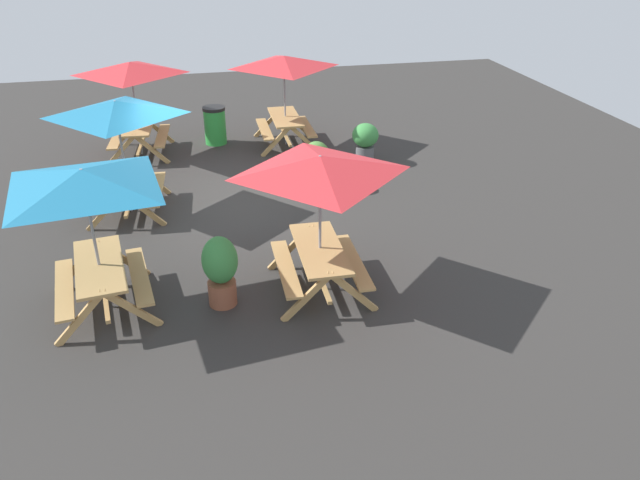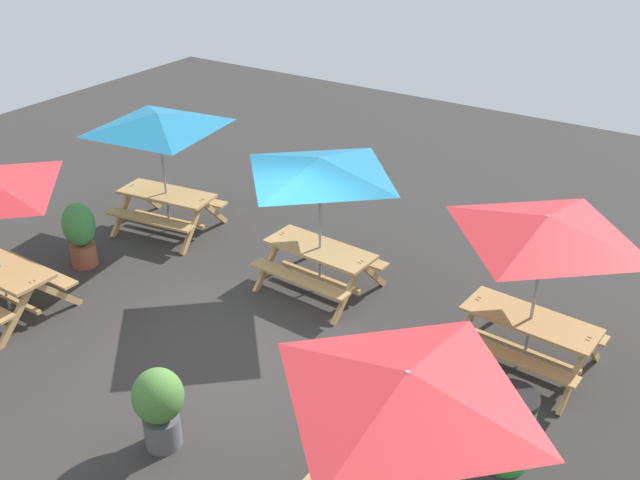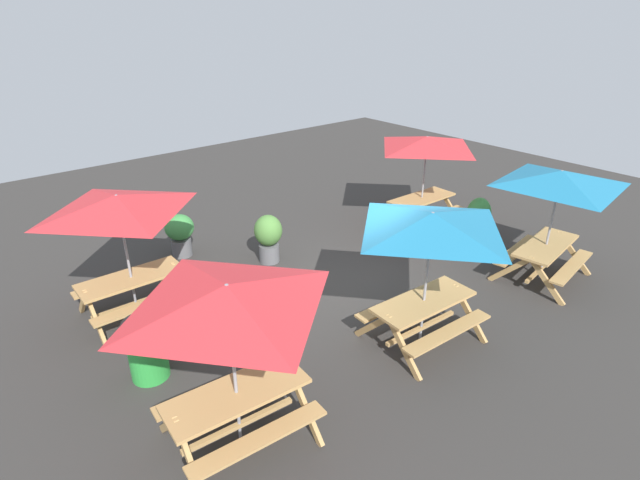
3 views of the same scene
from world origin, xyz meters
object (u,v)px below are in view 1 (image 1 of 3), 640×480
at_px(trash_bin_green, 215,125).
at_px(potted_plant_1, 365,140).
at_px(picnic_table_3, 85,190).
at_px(potted_plant_2, 316,162).
at_px(picnic_table_1, 320,176).
at_px(picnic_table_4, 284,68).
at_px(picnic_table_0, 131,75).
at_px(potted_plant_0, 220,268).
at_px(picnic_table_2, 117,117).

xyz_separation_m(trash_bin_green, potted_plant_1, (-2.19, -3.46, 0.07)).
height_order(picnic_table_3, potted_plant_2, picnic_table_3).
bearing_deg(picnic_table_1, potted_plant_1, -22.10).
relative_size(picnic_table_1, trash_bin_green, 2.38).
distance_m(picnic_table_1, picnic_table_3, 3.37).
bearing_deg(picnic_table_4, potted_plant_2, -176.00).
distance_m(picnic_table_0, potted_plant_1, 5.83).
bearing_deg(picnic_table_1, picnic_table_0, 23.96).
xyz_separation_m(picnic_table_3, potted_plant_0, (-0.30, -1.79, -1.35)).
distance_m(picnic_table_3, potted_plant_2, 5.88).
bearing_deg(potted_plant_0, picnic_table_1, -86.64).
relative_size(trash_bin_green, potted_plant_0, 0.84).
xyz_separation_m(picnic_table_1, picnic_table_2, (3.75, 3.15, 0.00)).
bearing_deg(picnic_table_1, potted_plant_0, 94.48).
xyz_separation_m(picnic_table_1, potted_plant_1, (5.42, -2.33, -1.43)).
bearing_deg(potted_plant_1, trash_bin_green, 57.63).
relative_size(picnic_table_2, picnic_table_3, 0.83).
bearing_deg(picnic_table_0, potted_plant_2, -124.39).
bearing_deg(trash_bin_green, picnic_table_4, -105.37).
xyz_separation_m(picnic_table_0, potted_plant_0, (-7.30, -1.45, -1.35)).
bearing_deg(potted_plant_1, picnic_table_0, 71.55).
height_order(picnic_table_1, potted_plant_0, picnic_table_1).
bearing_deg(trash_bin_green, picnic_table_1, -171.56).
xyz_separation_m(picnic_table_4, trash_bin_green, (0.49, 1.79, -1.49)).
relative_size(potted_plant_1, potted_plant_2, 0.90).
bearing_deg(picnic_table_0, potted_plant_0, -164.14).
height_order(picnic_table_3, potted_plant_1, picnic_table_3).
bearing_deg(picnic_table_0, picnic_table_3, -178.12).
xyz_separation_m(picnic_table_2, trash_bin_green, (3.86, -2.02, -1.49)).
bearing_deg(trash_bin_green, potted_plant_1, -122.37).
bearing_deg(potted_plant_0, picnic_table_2, 22.18).
relative_size(picnic_table_2, trash_bin_green, 2.38).
relative_size(picnic_table_0, potted_plant_2, 2.17).
bearing_deg(picnic_table_1, picnic_table_2, 41.15).
height_order(picnic_table_3, potted_plant_0, picnic_table_3).
bearing_deg(picnic_table_0, picnic_table_2, -177.26).
height_order(picnic_table_1, picnic_table_2, same).
height_order(picnic_table_0, picnic_table_2, same).
relative_size(trash_bin_green, potted_plant_1, 1.01).
xyz_separation_m(picnic_table_3, potted_plant_1, (5.21, -5.69, -1.43)).
relative_size(picnic_table_1, potted_plant_2, 2.17).
distance_m(potted_plant_0, potted_plant_1, 6.76).
xyz_separation_m(picnic_table_0, picnic_table_4, (-0.09, -3.70, 0.00)).
distance_m(picnic_table_0, potted_plant_2, 5.16).
bearing_deg(picnic_table_1, picnic_table_4, -4.18).
bearing_deg(picnic_table_2, potted_plant_1, -69.38).
relative_size(picnic_table_2, picnic_table_4, 1.00).
relative_size(potted_plant_0, potted_plant_1, 1.21).
distance_m(picnic_table_1, potted_plant_2, 4.39).
bearing_deg(potted_plant_0, potted_plant_2, -30.00).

